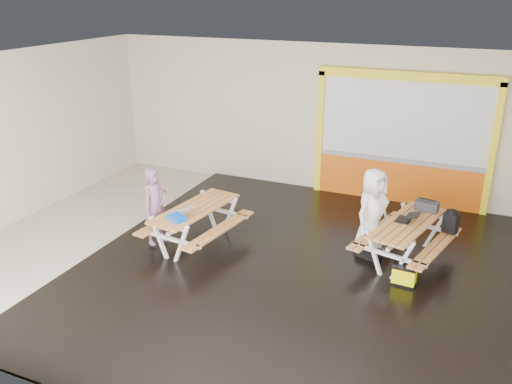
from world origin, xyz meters
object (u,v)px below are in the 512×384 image
at_px(picnic_table_right, 407,232).
at_px(backpack, 451,221).
at_px(blue_pouch, 177,218).
at_px(laptop_left, 183,211).
at_px(toolbox, 427,206).
at_px(person_left, 156,206).
at_px(dark_case, 369,252).
at_px(person_right, 372,212).
at_px(fluke_bag, 404,275).
at_px(picnic_table_left, 196,217).
at_px(laptop_right, 407,218).

relative_size(picnic_table_right, backpack, 5.27).
bearing_deg(blue_pouch, laptop_left, 99.84).
relative_size(laptop_left, backpack, 1.16).
bearing_deg(laptop_left, toolbox, 25.23).
xyz_separation_m(person_left, laptop_left, (0.60, -0.02, 0.02)).
xyz_separation_m(toolbox, dark_case, (-0.84, -0.79, -0.76)).
height_order(person_right, dark_case, person_right).
relative_size(laptop_left, toolbox, 1.13).
height_order(blue_pouch, fluke_bag, blue_pouch).
xyz_separation_m(toolbox, fluke_bag, (-0.10, -1.53, -0.67)).
distance_m(picnic_table_right, blue_pouch, 4.09).
xyz_separation_m(picnic_table_right, person_right, (-0.65, 0.11, 0.22)).
height_order(laptop_left, backpack, laptop_left).
distance_m(picnic_table_left, fluke_bag, 3.92).
relative_size(toolbox, backpack, 1.03).
bearing_deg(dark_case, backpack, 25.07).
distance_m(blue_pouch, dark_case, 3.55).
height_order(person_left, toolbox, person_left).
xyz_separation_m(blue_pouch, toolbox, (4.01, 2.22, 0.04)).
distance_m(laptop_left, fluke_bag, 4.03).
distance_m(picnic_table_left, toolbox, 4.31).
relative_size(person_right, toolbox, 3.76).
height_order(person_right, backpack, person_right).
distance_m(picnic_table_right, laptop_right, 0.25).
bearing_deg(dark_case, toolbox, 43.07).
bearing_deg(blue_pouch, laptop_right, 23.25).
bearing_deg(picnic_table_left, laptop_left, -101.24).
bearing_deg(person_left, blue_pouch, -99.29).
distance_m(picnic_table_right, fluke_bag, 0.96).
bearing_deg(backpack, fluke_bag, -112.42).
bearing_deg(backpack, picnic_table_left, -162.51).
bearing_deg(laptop_right, picnic_table_left, -165.39).
relative_size(toolbox, dark_case, 1.09).
distance_m(picnic_table_left, dark_case, 3.29).
bearing_deg(person_right, laptop_left, 137.89).
relative_size(picnic_table_right, blue_pouch, 7.14).
xyz_separation_m(picnic_table_left, blue_pouch, (-0.01, -0.64, 0.23)).
bearing_deg(backpack, person_left, -161.49).
height_order(person_left, fluke_bag, person_left).
xyz_separation_m(picnic_table_left, toolbox, (4.00, 1.58, 0.27)).
bearing_deg(dark_case, person_right, 101.18).
distance_m(person_left, fluke_bag, 4.62).
bearing_deg(person_left, laptop_right, -56.64).
bearing_deg(fluke_bag, picnic_table_left, -179.25).
height_order(person_right, blue_pouch, person_right).
relative_size(person_right, fluke_bag, 4.08).
relative_size(backpack, fluke_bag, 1.05).
bearing_deg(toolbox, picnic_table_left, -158.38).
distance_m(picnic_table_left, blue_pouch, 0.68).
bearing_deg(person_left, fluke_bag, -68.37).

